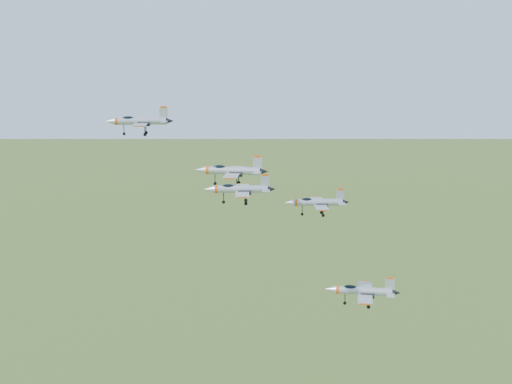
# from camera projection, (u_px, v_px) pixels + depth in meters

# --- Properties ---
(jet_lead) EXTENTS (13.79, 11.58, 3.70)m
(jet_lead) POSITION_uv_depth(u_px,v_px,m) (139.00, 121.00, 142.49)
(jet_lead) COLOR #A4A8B0
(jet_left_high) EXTENTS (12.89, 10.58, 3.46)m
(jet_left_high) POSITION_uv_depth(u_px,v_px,m) (231.00, 170.00, 123.60)
(jet_left_high) COLOR #A4A8B0
(jet_right_high) EXTENTS (10.85, 9.06, 2.90)m
(jet_right_high) POSITION_uv_depth(u_px,v_px,m) (239.00, 189.00, 107.11)
(jet_right_high) COLOR #A4A8B0
(jet_left_low) EXTENTS (12.06, 10.10, 3.23)m
(jet_left_low) POSITION_uv_depth(u_px,v_px,m) (316.00, 202.00, 131.12)
(jet_left_low) COLOR #A4A8B0
(jet_right_low) EXTENTS (12.54, 10.30, 3.36)m
(jet_right_low) POSITION_uv_depth(u_px,v_px,m) (362.00, 291.00, 118.12)
(jet_right_low) COLOR #A4A8B0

